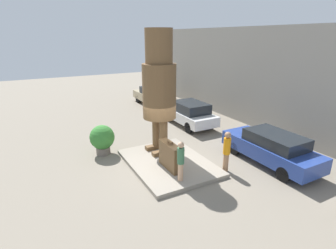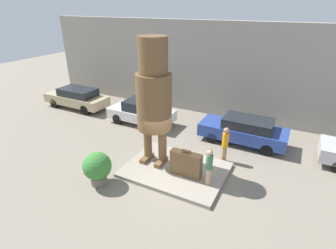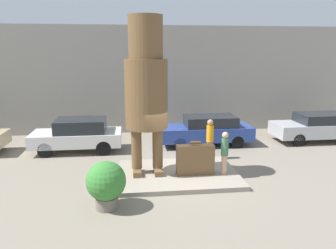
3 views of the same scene
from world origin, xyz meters
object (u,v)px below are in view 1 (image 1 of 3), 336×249
object	(u,v)px
parked_car_white	(189,113)
worker_hivis	(227,150)
statue_figure	(159,84)
parked_car_tan	(154,96)
parked_car_blue	(271,147)
giant_suitcase	(170,156)
tourist	(181,160)
planter_pot	(102,138)

from	to	relation	value
parked_car_white	worker_hivis	xyz separation A→B (m)	(5.84, -1.89, 0.16)
statue_figure	parked_car_tan	xyz separation A→B (m)	(-8.67, 3.74, -2.66)
parked_car_blue	worker_hivis	distance (m)	2.27
parked_car_white	worker_hivis	distance (m)	6.14
parked_car_tan	parked_car_blue	bearing A→B (deg)	-178.99
giant_suitcase	tourist	distance (m)	1.12
parked_car_white	parked_car_blue	xyz separation A→B (m)	(6.23, 0.33, -0.03)
giant_suitcase	parked_car_white	xyz separation A→B (m)	(-4.76, 4.01, 0.09)
worker_hivis	giant_suitcase	bearing A→B (deg)	-116.91
parked_car_white	worker_hivis	world-z (taller)	worker_hivis
parked_car_tan	worker_hivis	xyz separation A→B (m)	(11.48, -2.02, 0.16)
worker_hivis	tourist	bearing A→B (deg)	-90.24
giant_suitcase	parked_car_tan	bearing A→B (deg)	158.35
parked_car_tan	planter_pot	distance (m)	9.57
parked_car_blue	giant_suitcase	bearing A→B (deg)	71.30
statue_figure	planter_pot	size ratio (longest dim) A/B	3.87
tourist	statue_figure	bearing A→B (deg)	169.74
tourist	parked_car_white	xyz separation A→B (m)	(-5.83, 4.13, -0.23)
giant_suitcase	parked_car_white	size ratio (longest dim) A/B	0.34
parked_car_blue	planter_pot	xyz separation A→B (m)	(-4.56, -6.38, 0.02)
statue_figure	parked_car_blue	world-z (taller)	statue_figure
parked_car_white	planter_pot	size ratio (longest dim) A/B	2.81
parked_car_blue	planter_pot	world-z (taller)	parked_car_blue
giant_suitcase	worker_hivis	bearing A→B (deg)	63.09
tourist	parked_car_white	distance (m)	7.14
tourist	worker_hivis	size ratio (longest dim) A/B	0.91
parked_car_tan	parked_car_white	size ratio (longest dim) A/B	1.16
statue_figure	parked_car_tan	bearing A→B (deg)	156.64
planter_pot	worker_hivis	xyz separation A→B (m)	(4.16, 4.15, 0.16)
planter_pot	giant_suitcase	bearing A→B (deg)	33.36
tourist	worker_hivis	bearing A→B (deg)	89.76
parked_car_tan	worker_hivis	bearing A→B (deg)	170.03
statue_figure	parked_car_white	xyz separation A→B (m)	(-3.02, 3.62, -2.66)
giant_suitcase	planter_pot	bearing A→B (deg)	-146.64
parked_car_blue	planter_pot	size ratio (longest dim) A/B	3.12
statue_figure	parked_car_tan	world-z (taller)	statue_figure
tourist	planter_pot	xyz separation A→B (m)	(-4.16, -1.92, -0.24)
parked_car_white	parked_car_blue	world-z (taller)	parked_car_white
statue_figure	parked_car_blue	xyz separation A→B (m)	(3.21, 3.95, -2.69)
parked_car_tan	parked_car_white	bearing A→B (deg)	178.74
planter_pot	worker_hivis	world-z (taller)	worker_hivis
worker_hivis	planter_pot	bearing A→B (deg)	-135.11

